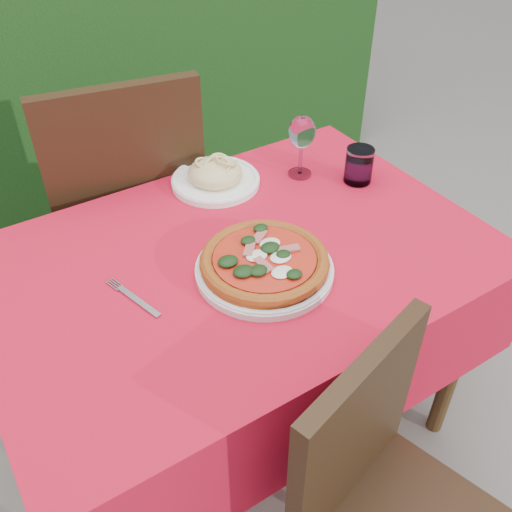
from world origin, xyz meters
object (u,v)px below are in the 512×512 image
pizza_plate (264,264)px  fork (139,301)px  chair_far (127,202)px  wine_glass (302,134)px  chair_near (385,500)px  pasta_plate (215,176)px  water_glass (359,167)px

pizza_plate → fork: (-0.30, 0.07, -0.03)m
chair_far → fork: bearing=81.5°
chair_far → wine_glass: (0.43, -0.37, 0.29)m
pizza_plate → fork: pizza_plate is taller
chair_near → pizza_plate: bearing=71.5°
chair_far → chair_near: bearing=103.2°
chair_near → pizza_plate: size_ratio=2.21×
chair_near → fork: chair_near is taller
chair_far → pizza_plate: (0.09, -0.68, 0.18)m
chair_far → pasta_plate: 0.38m
chair_near → pasta_plate: 0.96m
fork → water_glass: bearing=-5.8°
water_glass → fork: 0.77m
water_glass → chair_near: bearing=-124.5°
chair_far → pizza_plate: 0.71m
pizza_plate → fork: size_ratio=2.05×
water_glass → wine_glass: bearing=135.4°
chair_near → pasta_plate: bearing=66.6°
wine_glass → water_glass: bearing=-44.6°
pizza_plate → pasta_plate: (0.10, 0.41, -0.00)m
chair_near → chair_far: (-0.07, 1.19, 0.10)m
water_glass → fork: water_glass is taller
chair_far → pizza_plate: chair_far is taller
chair_near → pizza_plate: (0.02, 0.50, 0.28)m
water_glass → wine_glass: wine_glass is taller
chair_far → pasta_plate: chair_far is taller
pizza_plate → wine_glass: bearing=43.4°
pasta_plate → water_glass: size_ratio=2.43×
chair_far → water_glass: bearing=148.4°
chair_near → fork: 0.68m
chair_far → fork: 0.67m
pasta_plate → fork: 0.52m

